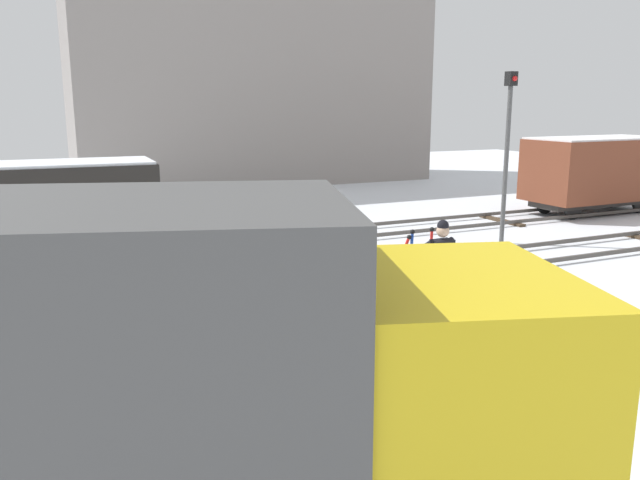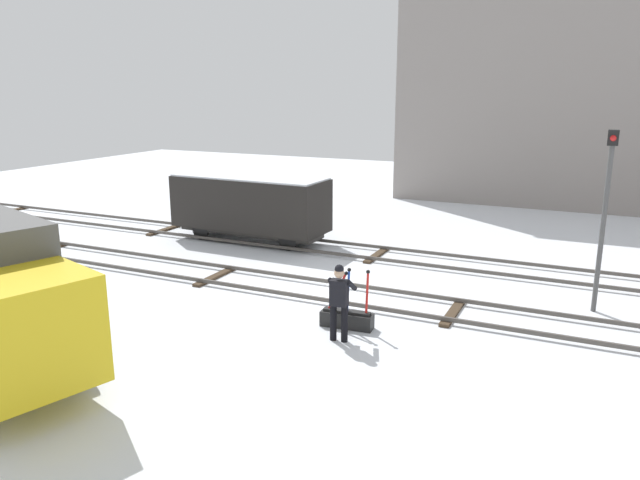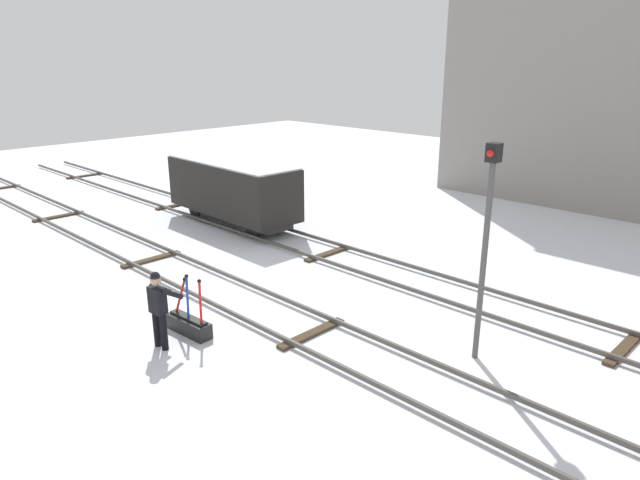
{
  "view_description": "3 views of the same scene",
  "coord_description": "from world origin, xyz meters",
  "px_view_note": "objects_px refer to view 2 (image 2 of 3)",
  "views": [
    {
      "loc": [
        -4.78,
        -11.55,
        3.71
      ],
      "look_at": [
        0.81,
        0.66,
        0.82
      ],
      "focal_mm": 35.87,
      "sensor_mm": 36.0,
      "label": 1
    },
    {
      "loc": [
        6.49,
        -14.19,
        5.44
      ],
      "look_at": [
        -0.42,
        0.66,
        1.33
      ],
      "focal_mm": 34.06,
      "sensor_mm": 36.0,
      "label": 2
    },
    {
      "loc": [
        11.78,
        -8.16,
        6.03
      ],
      "look_at": [
        0.89,
        2.94,
        0.99
      ],
      "focal_mm": 31.98,
      "sensor_mm": 36.0,
      "label": 3
    }
  ],
  "objects_px": {
    "signal_post": "(605,205)",
    "freight_car_mid_siding": "(250,204)",
    "rail_worker": "(339,298)",
    "switch_lever_frame": "(347,317)"
  },
  "relations": [
    {
      "from": "switch_lever_frame",
      "to": "rail_worker",
      "type": "bearing_deg",
      "value": -84.73
    },
    {
      "from": "signal_post",
      "to": "freight_car_mid_siding",
      "type": "bearing_deg",
      "value": 167.66
    },
    {
      "from": "switch_lever_frame",
      "to": "freight_car_mid_siding",
      "type": "bearing_deg",
      "value": 131.89
    },
    {
      "from": "signal_post",
      "to": "freight_car_mid_siding",
      "type": "relative_size",
      "value": 0.78
    },
    {
      "from": "signal_post",
      "to": "rail_worker",
      "type": "bearing_deg",
      "value": -139.33
    },
    {
      "from": "freight_car_mid_siding",
      "to": "rail_worker",
      "type": "bearing_deg",
      "value": -45.27
    },
    {
      "from": "rail_worker",
      "to": "signal_post",
      "type": "relative_size",
      "value": 0.39
    },
    {
      "from": "rail_worker",
      "to": "switch_lever_frame",
      "type": "bearing_deg",
      "value": 95.27
    },
    {
      "from": "switch_lever_frame",
      "to": "rail_worker",
      "type": "height_order",
      "value": "rail_worker"
    },
    {
      "from": "signal_post",
      "to": "freight_car_mid_siding",
      "type": "distance_m",
      "value": 11.88
    }
  ]
}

